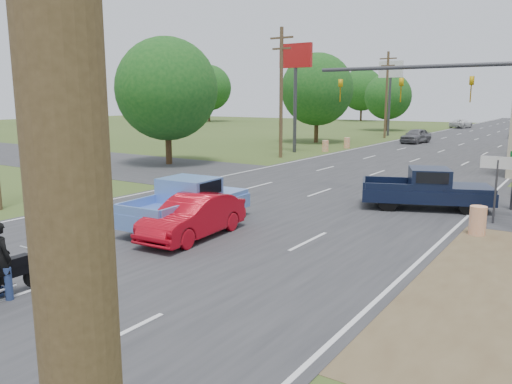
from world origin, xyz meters
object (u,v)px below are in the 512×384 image
Objects in this scene: blue_pickup at (190,202)px; distant_car_grey at (416,136)px; red_convertible at (193,217)px; motorcycle at (1,280)px; navy_pickup at (429,188)px; distant_car_white at (461,124)px; rider at (1,263)px.

blue_pickup reaches higher than distant_car_grey.
blue_pickup is (-1.15, 1.16, 0.18)m from red_convertible.
distant_car_grey is (-4.49, 40.66, 0.06)m from red_convertible.
motorcycle is 16.43m from navy_pickup.
blue_pickup is 1.10× the size of distant_car_white.
blue_pickup is (-0.92, 7.60, 0.02)m from rider.
distant_car_grey is at bearing 102.23° from distant_car_white.
distant_car_grey is (-4.25, 47.10, -0.10)m from rider.
motorcycle is (-0.23, -6.49, -0.24)m from red_convertible.
red_convertible is at bearing 86.80° from motorcycle.
navy_pickup is at bearing 55.15° from red_convertible.
distant_car_white is (-5.49, 71.49, -0.21)m from blue_pickup.
rider is (-0.00, 0.05, 0.40)m from motorcycle.
rider reaches higher than red_convertible.
blue_pickup is at bearing 102.76° from distant_car_white.
rider is 0.31× the size of navy_pickup.
distant_car_grey reaches higher than motorcycle.
navy_pickup reaches higher than distant_car_grey.
distant_car_white is at bearing 90.85° from blue_pickup.
red_convertible is 0.79× the size of blue_pickup.
distant_car_grey is at bearing 94.02° from motorcycle.
blue_pickup is at bearing 130.69° from red_convertible.
red_convertible is 2.48× the size of rider.
red_convertible is 2.07× the size of motorcycle.
rider is 16.38m from navy_pickup.
motorcycle is 0.42× the size of distant_car_white.
distant_car_grey is (-4.26, 47.15, 0.30)m from motorcycle.
distant_car_grey is 0.91× the size of distant_car_white.
motorcycle is 47.34m from distant_car_grey.
navy_pickup is at bearing -64.68° from distant_car_grey.
distant_car_grey reaches higher than distant_car_white.
rider is 79.34m from distant_car_white.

